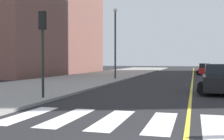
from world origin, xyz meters
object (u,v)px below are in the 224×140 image
Objects in this scene: car_red_second at (204,69)px; car_black_third at (219,80)px; street_lamp at (115,37)px; traffic_light_far_corner at (43,37)px.

car_red_second is 27.07m from car_black_third.
car_black_third is at bearing 89.46° from car_red_second.
car_red_second is at bearing -88.82° from car_black_third.
street_lamp is (-10.16, 11.64, 3.86)m from car_black_third.
car_red_second is 34.45m from traffic_light_far_corner.
traffic_light_far_corner reaches higher than car_black_third.
street_lamp reaches higher than traffic_light_far_corner.
traffic_light_far_corner is at bearing 32.48° from car_black_third.
car_black_third is 15.93m from street_lamp.
car_black_third is at bearing -48.90° from street_lamp.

